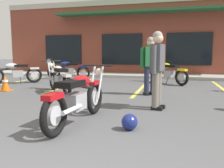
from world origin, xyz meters
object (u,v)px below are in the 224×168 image
Objects in this scene: motorcycle_orange_scrambler at (15,72)px; traffic_cone at (5,83)px; person_in_black_shirt at (157,65)px; person_in_shorts_foreground at (150,62)px; motorcycle_silver_naked at (168,72)px; motorcycle_foreground_classic at (78,97)px; motorcycle_black_cruiser at (59,78)px; motorcycle_red_sportbike at (68,69)px; helmet_on_pavement at (130,122)px.

traffic_cone is (0.88, -1.68, -0.20)m from motorcycle_orange_scrambler.
person_in_black_shirt is 1.75m from person_in_shorts_foreground.
motorcycle_silver_naked is 2.96m from person_in_shorts_foreground.
motorcycle_foreground_classic is 1.26× the size of motorcycle_black_cruiser.
motorcycle_red_sportbike is 7.94m from helmet_on_pavement.
motorcycle_silver_naked is (1.33, 6.02, 0.00)m from motorcycle_foreground_classic.
person_in_shorts_foreground is at bearing 4.66° from traffic_cone.
motorcycle_red_sportbike is (-3.29, 6.57, 0.00)m from motorcycle_foreground_classic.
motorcycle_red_sportbike is 3.84m from traffic_cone.
traffic_cone is at bearing 143.47° from motorcycle_foreground_classic.
motorcycle_red_sportbike is at bearing 58.43° from motorcycle_orange_scrambler.
motorcycle_foreground_classic is 1.25× the size of motorcycle_silver_naked.
motorcycle_red_sportbike is 1.24× the size of motorcycle_orange_scrambler.
person_in_black_shirt is (5.84, -3.02, 0.49)m from motorcycle_orange_scrambler.
motorcycle_silver_naked is 0.99× the size of motorcycle_orange_scrambler.
motorcycle_red_sportbike and motorcycle_silver_naked have the same top height.
person_in_shorts_foreground is at bearing -98.20° from motorcycle_silver_naked.
person_in_black_shirt reaches higher than motorcycle_red_sportbike.
motorcycle_foreground_classic is 1.94m from person_in_black_shirt.
person_in_shorts_foreground reaches higher than traffic_cone.
person_in_shorts_foreground is at bearing -39.22° from motorcycle_red_sportbike.
motorcycle_black_cruiser and motorcycle_silver_naked have the same top height.
motorcycle_silver_naked is at bearing 15.01° from motorcycle_orange_scrambler.
helmet_on_pavement is at bearing -47.34° from motorcycle_black_cruiser.
motorcycle_black_cruiser is at bearing 154.92° from person_in_black_shirt.
motorcycle_black_cruiser is (-1.84, 2.85, 0.00)m from motorcycle_foreground_classic.
motorcycle_foreground_classic and motorcycle_black_cruiser have the same top height.
motorcycle_silver_naked is (3.16, 3.17, 0.00)m from motorcycle_black_cruiser.
motorcycle_foreground_classic is at bearing -102.42° from motorcycle_silver_naked.
person_in_black_shirt is 1.00× the size of person_in_shorts_foreground.
motorcycle_red_sportbike reaches higher than helmet_on_pavement.
motorcycle_silver_naked reaches higher than traffic_cone.
person_in_shorts_foreground reaches higher than motorcycle_red_sportbike.
motorcycle_black_cruiser is 1.00× the size of motorcycle_silver_naked.
person_in_shorts_foreground reaches higher than motorcycle_silver_naked.
motorcycle_black_cruiser reaches higher than helmet_on_pavement.
motorcycle_orange_scrambler is 1.90m from traffic_cone.
motorcycle_black_cruiser is 3.16× the size of traffic_cone.
motorcycle_silver_naked is at bearing 88.82° from person_in_black_shirt.
motorcycle_red_sportbike is 3.99m from motorcycle_black_cruiser.
motorcycle_black_cruiser and motorcycle_orange_scrambler have the same top height.
motorcycle_foreground_classic is 3.30m from person_in_shorts_foreground.
motorcycle_red_sportbike reaches higher than traffic_cone.
traffic_cone is (-1.89, -0.09, -0.20)m from motorcycle_black_cruiser.
person_in_black_shirt is 5.18m from traffic_cone.
motorcycle_silver_naked is 6.14m from motorcycle_orange_scrambler.
person_in_shorts_foreground is at bearing 73.81° from motorcycle_foreground_classic.
motorcycle_orange_scrambler is at bearing -121.57° from motorcycle_red_sportbike.
traffic_cone is at bearing -62.28° from motorcycle_orange_scrambler.
traffic_cone is at bearing -147.12° from motorcycle_silver_naked.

